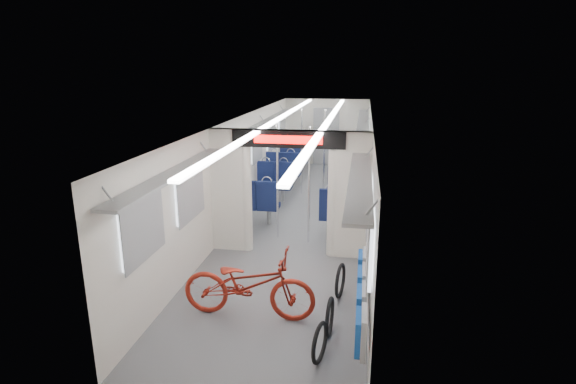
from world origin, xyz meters
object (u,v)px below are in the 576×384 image
(stanchion_near_right, at_px, (309,186))
(stanchion_far_left, at_px, (302,152))
(bike_hoop_b, at_px, (330,319))
(seat_bay_far_right, at_px, (349,168))
(bike_hoop_a, at_px, (320,345))
(seat_bay_near_right, at_px, (345,197))
(bike_hoop_c, at_px, (340,282))
(seat_bay_far_left, at_px, (289,161))
(seat_bay_near_left, at_px, (266,189))
(stanchion_far_right, at_px, (324,153))
(flip_bench, at_px, (362,295))
(stanchion_near_left, at_px, (277,183))
(bicycle, at_px, (249,284))

(stanchion_near_right, bearing_deg, stanchion_far_left, 100.02)
(bike_hoop_b, bearing_deg, seat_bay_far_right, 90.19)
(bike_hoop_a, xyz_separation_m, seat_bay_near_right, (0.05, 5.10, 0.33))
(bike_hoop_c, relative_size, seat_bay_far_left, 0.24)
(seat_bay_near_left, relative_size, seat_bay_far_left, 0.95)
(bike_hoop_c, xyz_separation_m, stanchion_far_right, (-0.76, 5.59, 0.91))
(flip_bench, bearing_deg, bike_hoop_a, -127.28)
(bike_hoop_b, bearing_deg, seat_bay_near_right, 90.32)
(seat_bay_near_left, bearing_deg, stanchion_near_right, -55.62)
(bike_hoop_b, height_order, stanchion_near_left, stanchion_near_left)
(bicycle, height_order, stanchion_far_left, stanchion_far_left)
(seat_bay_near_right, height_order, seat_bay_far_right, seat_bay_near_right)
(bike_hoop_a, xyz_separation_m, seat_bay_near_left, (-1.82, 5.52, 0.32))
(flip_bench, distance_m, bike_hoop_b, 0.52)
(bike_hoop_a, distance_m, stanchion_near_left, 4.16)
(bicycle, xyz_separation_m, seat_bay_near_right, (1.11, 4.26, 0.07))
(seat_bay_far_left, bearing_deg, seat_bay_near_right, -63.14)
(flip_bench, height_order, stanchion_near_left, stanchion_near_left)
(bike_hoop_a, distance_m, stanchion_far_right, 7.27)
(seat_bay_far_left, bearing_deg, stanchion_far_left, -68.66)
(stanchion_near_left, height_order, stanchion_far_left, same)
(flip_bench, bearing_deg, bike_hoop_c, 107.67)
(bicycle, height_order, stanchion_far_right, stanchion_far_right)
(seat_bay_near_right, bearing_deg, stanchion_far_right, 107.48)
(stanchion_near_right, height_order, stanchion_far_right, same)
(bicycle, bearing_deg, seat_bay_far_right, -8.17)
(bike_hoop_b, bearing_deg, bike_hoop_a, -97.24)
(seat_bay_far_left, bearing_deg, bike_hoop_a, -78.29)
(bike_hoop_a, xyz_separation_m, stanchion_far_left, (-1.21, 7.23, 0.92))
(stanchion_near_right, bearing_deg, seat_bay_far_left, 103.63)
(bike_hoop_a, distance_m, seat_bay_far_right, 8.29)
(seat_bay_far_left, bearing_deg, seat_bay_near_left, -90.00)
(seat_bay_near_right, xyz_separation_m, stanchion_near_left, (-1.28, -1.24, 0.59))
(stanchion_near_left, bearing_deg, flip_bench, -62.37)
(bike_hoop_a, height_order, seat_bay_far_right, seat_bay_far_right)
(seat_bay_near_left, bearing_deg, stanchion_far_left, 70.44)
(seat_bay_near_left, relative_size, seat_bay_far_right, 1.08)
(seat_bay_near_left, distance_m, stanchion_far_left, 1.92)
(bike_hoop_c, bearing_deg, stanchion_far_right, 97.75)
(bicycle, relative_size, stanchion_far_right, 0.81)
(bike_hoop_a, xyz_separation_m, bike_hoop_b, (0.07, 0.57, 0.01))
(flip_bench, distance_m, seat_bay_near_left, 5.41)
(bike_hoop_c, relative_size, stanchion_far_right, 0.23)
(flip_bench, relative_size, bike_hoop_b, 3.96)
(flip_bench, height_order, seat_bay_near_left, seat_bay_near_left)
(stanchion_near_left, xyz_separation_m, stanchion_far_left, (0.02, 3.37, 0.00))
(flip_bench, height_order, bike_hoop_a, flip_bench)
(bike_hoop_a, height_order, bike_hoop_b, bike_hoop_b)
(seat_bay_near_left, bearing_deg, bike_hoop_c, -63.25)
(bicycle, relative_size, stanchion_far_left, 0.81)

